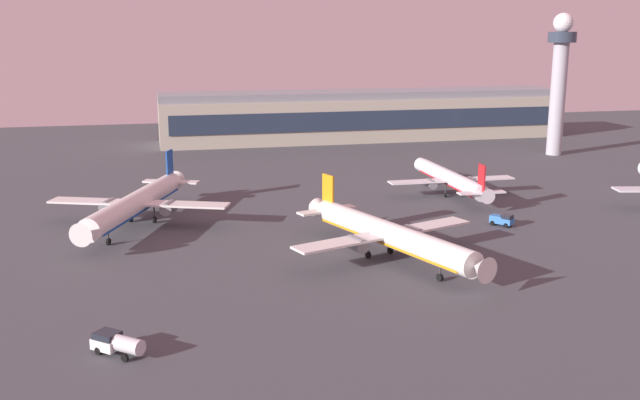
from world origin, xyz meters
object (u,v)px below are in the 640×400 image
airplane_near_gate (388,234)px  airplane_far_stand (451,179)px  control_tower (559,74)px  baggage_tractor (502,220)px  airplane_taxiway_distant (137,203)px  fuel_truck (117,343)px

airplane_near_gate → airplane_far_stand: (28.48, 40.54, -0.49)m
control_tower → baggage_tractor: (-53.41, -70.39, -22.37)m
airplane_far_stand → baggage_tractor: (-1.22, -26.41, -2.41)m
control_tower → airplane_near_gate: 118.45m
baggage_tractor → airplane_far_stand: bearing=-130.1°
airplane_taxiway_distant → airplane_far_stand: size_ratio=1.15×
airplane_taxiway_distant → fuel_truck: bearing=110.0°
airplane_near_gate → airplane_far_stand: size_ratio=1.10×
fuel_truck → airplane_near_gate: bearing=-16.5°
airplane_near_gate → airplane_taxiway_distant: (-38.58, 30.17, 0.20)m
baggage_tractor → control_tower: bearing=-164.6°
airplane_taxiway_distant → airplane_near_gate: bearing=163.5°
control_tower → airplane_taxiway_distant: (-119.25, -54.36, -19.27)m
fuel_truck → airplane_far_stand: bearing=-5.2°
baggage_tractor → airplane_taxiway_distant: bearing=-51.1°
airplane_near_gate → fuel_truck: 47.68m
control_tower → fuel_truck: bearing=-137.6°
airplane_taxiway_distant → fuel_truck: size_ratio=6.90×
airplane_taxiway_distant → airplane_far_stand: airplane_taxiway_distant is taller
airplane_near_gate → airplane_taxiway_distant: bearing=-57.5°
airplane_near_gate → airplane_far_stand: 49.54m
airplane_far_stand → baggage_tractor: size_ratio=8.23×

